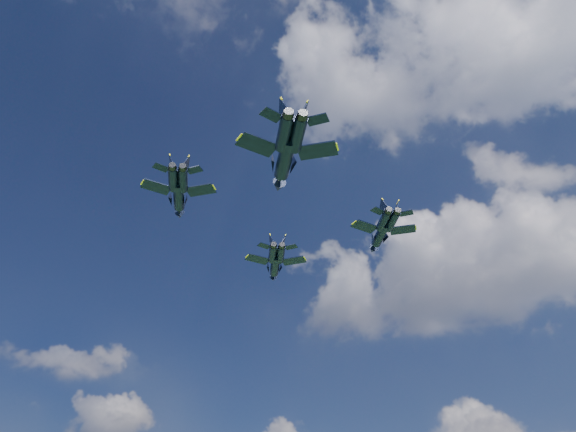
{
  "coord_description": "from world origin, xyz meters",
  "views": [
    {
      "loc": [
        45.15,
        -77.41,
        3.43
      ],
      "look_at": [
        5.24,
        -5.03,
        58.93
      ],
      "focal_mm": 40.0,
      "sensor_mm": 36.0,
      "label": 1
    }
  ],
  "objects_px": {
    "jet_right": "(380,235)",
    "jet_slot": "(284,161)",
    "jet_lead": "(275,266)",
    "jet_left": "(179,197)"
  },
  "relations": [
    {
      "from": "jet_lead",
      "to": "jet_left",
      "type": "distance_m",
      "value": 24.76
    },
    {
      "from": "jet_right",
      "to": "jet_slot",
      "type": "distance_m",
      "value": 24.75
    },
    {
      "from": "jet_right",
      "to": "jet_slot",
      "type": "relative_size",
      "value": 0.78
    },
    {
      "from": "jet_lead",
      "to": "jet_slot",
      "type": "relative_size",
      "value": 0.82
    },
    {
      "from": "jet_slot",
      "to": "jet_lead",
      "type": "bearing_deg",
      "value": 84.58
    },
    {
      "from": "jet_left",
      "to": "jet_right",
      "type": "relative_size",
      "value": 1.09
    },
    {
      "from": "jet_lead",
      "to": "jet_slot",
      "type": "bearing_deg",
      "value": -91.55
    },
    {
      "from": "jet_slot",
      "to": "jet_left",
      "type": "bearing_deg",
      "value": 131.77
    },
    {
      "from": "jet_left",
      "to": "jet_right",
      "type": "distance_m",
      "value": 32.22
    },
    {
      "from": "jet_lead",
      "to": "jet_slot",
      "type": "distance_m",
      "value": 33.77
    }
  ]
}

